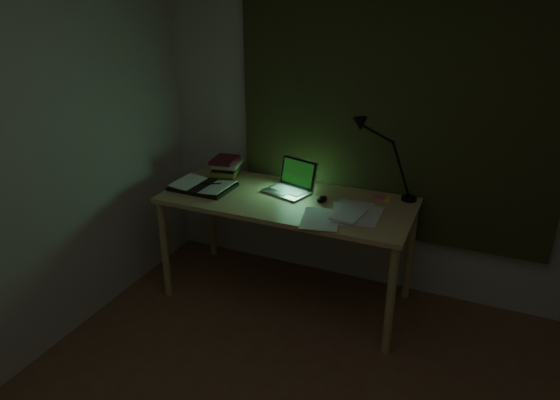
# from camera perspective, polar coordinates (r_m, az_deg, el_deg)

# --- Properties ---
(wall_back) EXTENTS (3.50, 0.00, 2.50)m
(wall_back) POSITION_cam_1_polar(r_m,az_deg,el_deg) (3.53, 12.85, 8.30)
(wall_back) COLOR beige
(wall_back) RESTS_ON ground
(curtain) EXTENTS (2.20, 0.06, 2.00)m
(curtain) POSITION_cam_1_polar(r_m,az_deg,el_deg) (3.45, 13.01, 11.36)
(curtain) COLOR #31351A
(curtain) RESTS_ON wall_back
(desk) EXTENTS (1.72, 0.75, 0.79)m
(desk) POSITION_cam_1_polar(r_m,az_deg,el_deg) (3.60, 0.76, -5.58)
(desk) COLOR tan
(desk) RESTS_ON floor
(laptop) EXTENTS (0.40, 0.42, 0.22)m
(laptop) POSITION_cam_1_polar(r_m,az_deg,el_deg) (3.48, 0.78, 2.51)
(laptop) COLOR silver
(laptop) RESTS_ON desk
(open_textbook) EXTENTS (0.43, 0.32, 0.04)m
(open_textbook) POSITION_cam_1_polar(r_m,az_deg,el_deg) (3.63, -8.80, 1.60)
(open_textbook) COLOR white
(open_textbook) RESTS_ON desk
(book_stack) EXTENTS (0.23, 0.26, 0.15)m
(book_stack) POSITION_cam_1_polar(r_m,az_deg,el_deg) (3.83, -6.15, 3.81)
(book_stack) COLOR white
(book_stack) RESTS_ON desk
(loose_papers) EXTENTS (0.41, 0.43, 0.02)m
(loose_papers) POSITION_cam_1_polar(r_m,az_deg,el_deg) (3.20, 6.99, -1.45)
(loose_papers) COLOR white
(loose_papers) RESTS_ON desk
(mouse) EXTENTS (0.08, 0.11, 0.04)m
(mouse) POSITION_cam_1_polar(r_m,az_deg,el_deg) (3.38, 4.82, 0.11)
(mouse) COLOR black
(mouse) RESTS_ON desk
(sticky_yellow) EXTENTS (0.07, 0.07, 0.01)m
(sticky_yellow) POSITION_cam_1_polar(r_m,az_deg,el_deg) (3.47, 12.06, 0.12)
(sticky_yellow) COLOR yellow
(sticky_yellow) RESTS_ON desk
(sticky_pink) EXTENTS (0.08, 0.08, 0.02)m
(sticky_pink) POSITION_cam_1_polar(r_m,az_deg,el_deg) (3.48, 11.36, 0.28)
(sticky_pink) COLOR #EF5D7D
(sticky_pink) RESTS_ON desk
(desk_lamp) EXTENTS (0.39, 0.31, 0.56)m
(desk_lamp) POSITION_cam_1_polar(r_m,az_deg,el_deg) (3.41, 14.97, 4.32)
(desk_lamp) COLOR black
(desk_lamp) RESTS_ON desk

